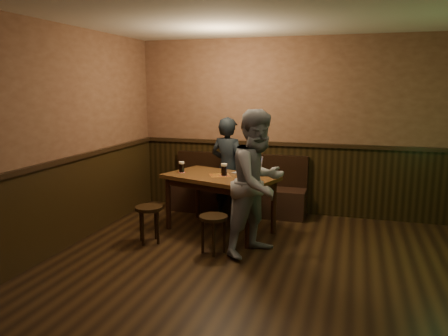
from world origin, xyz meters
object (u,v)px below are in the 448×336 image
at_px(laptop, 249,169).
at_px(pint_left, 182,167).
at_px(stool_left, 149,214).
at_px(pub_table, 220,183).
at_px(person_grey, 258,183).
at_px(stool_right, 213,223).
at_px(pint_right, 242,175).
at_px(person_suit, 228,168).
at_px(bench, 238,194).
at_px(pint_mid, 224,170).

bearing_deg(laptop, pint_left, -145.69).
height_order(stool_left, laptop, laptop).
bearing_deg(pub_table, person_grey, -25.92).
distance_m(pub_table, stool_right, 0.90).
bearing_deg(laptop, pint_right, -64.24).
xyz_separation_m(person_suit, person_grey, (0.76, -1.29, 0.10)).
xyz_separation_m(bench, pint_right, (0.38, -1.24, 0.58)).
height_order(stool_left, pint_right, pint_right).
distance_m(pint_right, laptop, 0.49).
height_order(pint_left, pint_right, same).
height_order(pint_left, laptop, laptop).
distance_m(laptop, person_suit, 0.57).
bearing_deg(pint_mid, pub_table, 178.97).
height_order(stool_right, pint_left, pint_left).
bearing_deg(bench, person_suit, -100.86).
relative_size(stool_right, person_suit, 0.30).
bearing_deg(pint_left, laptop, 11.60).
height_order(stool_right, laptop, laptop).
relative_size(laptop, person_grey, 0.25).
height_order(stool_left, person_suit, person_suit).
height_order(pub_table, pint_mid, pint_mid).
height_order(stool_left, pint_mid, pint_mid).
xyz_separation_m(stool_right, pint_mid, (-0.11, 0.82, 0.52)).
xyz_separation_m(pint_mid, pint_right, (0.32, -0.24, -0.01)).
distance_m(pint_left, pint_mid, 0.66).
distance_m(pub_table, pint_left, 0.63).
distance_m(pub_table, stool_left, 1.09).
distance_m(pint_left, person_grey, 1.47).
bearing_deg(pint_left, stool_right, -48.64).
height_order(pint_mid, pint_right, pint_mid).
relative_size(pub_table, stool_left, 3.47).
distance_m(pub_table, person_suit, 0.64).
xyz_separation_m(bench, laptop, (0.35, -0.75, 0.57)).
relative_size(pint_left, pint_right, 1.00).
bearing_deg(pint_right, pint_mid, 143.05).
relative_size(stool_left, stool_right, 1.03).
relative_size(stool_right, pint_right, 3.00).
distance_m(pint_mid, pint_right, 0.40).
xyz_separation_m(bench, stool_left, (-0.76, -1.70, 0.08)).
bearing_deg(pint_left, pint_right, -16.69).
xyz_separation_m(stool_left, pint_left, (0.16, 0.76, 0.50)).
bearing_deg(person_grey, stool_left, 120.56).
xyz_separation_m(bench, pub_table, (-0.00, -1.00, 0.39)).
bearing_deg(stool_right, pub_table, 101.55).
bearing_deg(laptop, stool_right, -76.97).
xyz_separation_m(stool_right, pint_left, (-0.77, 0.87, 0.51)).
distance_m(bench, pint_mid, 1.16).
bearing_deg(stool_left, person_suit, 62.67).
bearing_deg(laptop, stool_left, -116.60).
relative_size(stool_left, laptop, 1.11).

